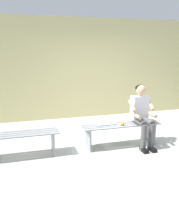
{
  "coord_description": "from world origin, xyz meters",
  "views": [
    {
      "loc": [
        1.9,
        4.28,
        1.97
      ],
      "look_at": [
        0.73,
        0.15,
        0.83
      ],
      "focal_mm": 37.4,
      "sensor_mm": 36.0,
      "label": 1
    }
  ],
  "objects": [
    {
      "name": "person_seated",
      "position": [
        -0.41,
        0.1,
        0.71
      ],
      "size": [
        0.5,
        0.69,
        1.28
      ],
      "color": "silver",
      "rests_on": "ground"
    },
    {
      "name": "apple",
      "position": [
        0.01,
        0.09,
        0.52
      ],
      "size": [
        0.08,
        0.08,
        0.08
      ],
      "primitive_type": "sphere",
      "color": "gold",
      "rests_on": "bench_near"
    },
    {
      "name": "book_open",
      "position": [
        0.33,
        -0.05,
        0.49
      ],
      "size": [
        0.41,
        0.16,
        0.02
      ],
      "rotation": [
        0.0,
        0.0,
        0.0
      ],
      "color": "white",
      "rests_on": "bench_near"
    },
    {
      "name": "bench_near",
      "position": [
        0.0,
        0.0,
        0.36
      ],
      "size": [
        1.67,
        0.41,
        0.48
      ],
      "rotation": [
        0.0,
        0.0,
        0.0
      ],
      "color": "gray",
      "rests_on": "ground"
    },
    {
      "name": "ground_plane",
      "position": [
        1.04,
        1.0,
        -0.02
      ],
      "size": [
        10.0,
        7.0,
        0.04
      ],
      "primitive_type": "cube",
      "color": "#B2B2AD"
    },
    {
      "name": "bench_far",
      "position": [
        2.09,
        0.0,
        0.36
      ],
      "size": [
        1.55,
        0.41,
        0.48
      ],
      "rotation": [
        0.0,
        0.0,
        0.0
      ],
      "color": "gray",
      "rests_on": "ground"
    },
    {
      "name": "brick_wall",
      "position": [
        0.5,
        -2.47,
        1.43
      ],
      "size": [
        9.5,
        0.24,
        2.86
      ],
      "primitive_type": "cube",
      "color": "#D1C684",
      "rests_on": "ground"
    }
  ]
}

